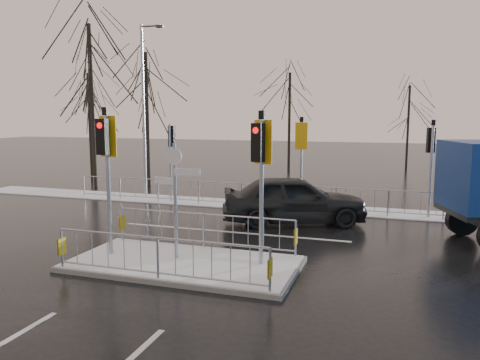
% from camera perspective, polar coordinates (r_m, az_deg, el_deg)
% --- Properties ---
extents(ground, '(120.00, 120.00, 0.00)m').
position_cam_1_polar(ground, '(12.58, -6.90, -10.38)').
color(ground, black).
rests_on(ground, ground).
extents(snow_verge, '(30.00, 2.00, 0.04)m').
position_cam_1_polar(snow_verge, '(20.44, 3.38, -3.16)').
color(snow_verge, white).
rests_on(snow_verge, ground).
extents(lane_markings, '(8.00, 11.38, 0.01)m').
position_cam_1_polar(lane_markings, '(12.29, -7.57, -10.82)').
color(lane_markings, silver).
rests_on(lane_markings, ground).
extents(traffic_island, '(6.00, 3.04, 4.15)m').
position_cam_1_polar(traffic_island, '(12.47, -6.96, -8.66)').
color(traffic_island, slate).
rests_on(traffic_island, ground).
extents(far_kerb_fixtures, '(18.00, 0.65, 3.83)m').
position_cam_1_polar(far_kerb_fixtures, '(19.71, 3.86, -0.62)').
color(far_kerb_fixtures, '#989DA6').
rests_on(far_kerb_fixtures, ground).
extents(car_far_lane, '(5.62, 3.82, 1.78)m').
position_cam_1_polar(car_far_lane, '(17.20, 6.60, -2.35)').
color(car_far_lane, black).
rests_on(car_far_lane, ground).
extents(tree_near_a, '(4.75, 4.75, 8.97)m').
position_cam_1_polar(tree_near_a, '(26.90, -17.75, 12.17)').
color(tree_near_a, black).
rests_on(tree_near_a, ground).
extents(tree_near_b, '(4.00, 4.00, 7.55)m').
position_cam_1_polar(tree_near_b, '(26.76, -11.33, 10.34)').
color(tree_near_b, black).
rests_on(tree_near_b, ground).
extents(tree_near_c, '(3.50, 3.50, 6.61)m').
position_cam_1_polar(tree_near_c, '(30.02, -17.93, 8.61)').
color(tree_near_c, black).
rests_on(tree_near_c, ground).
extents(tree_far_a, '(3.75, 3.75, 7.08)m').
position_cam_1_polar(tree_far_a, '(33.57, 6.06, 9.38)').
color(tree_far_a, black).
rests_on(tree_far_a, ground).
extents(tree_far_b, '(3.25, 3.25, 6.14)m').
position_cam_1_polar(tree_far_b, '(34.81, 19.87, 7.84)').
color(tree_far_b, black).
rests_on(tree_far_b, ground).
extents(street_lamp_left, '(1.25, 0.18, 8.20)m').
position_cam_1_polar(street_lamp_left, '(23.36, -11.56, 9.11)').
color(street_lamp_left, '#989DA6').
rests_on(street_lamp_left, ground).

